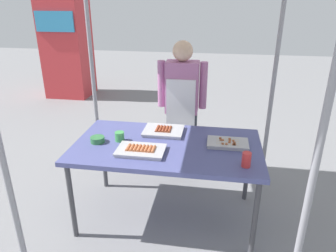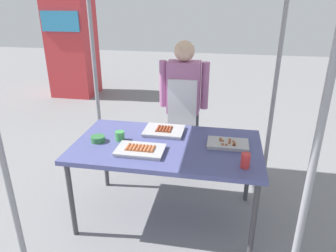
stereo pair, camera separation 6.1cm
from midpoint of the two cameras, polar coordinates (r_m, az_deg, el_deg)
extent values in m
plane|color=slate|center=(3.12, -0.73, -15.78)|extent=(18.00, 18.00, 0.00)
cube|color=#4C518C|center=(2.73, -0.80, -3.70)|extent=(1.60, 0.90, 0.04)
cylinder|color=#3F3F44|center=(2.82, -17.58, -12.82)|extent=(0.04, 0.04, 0.71)
cylinder|color=#3F3F44|center=(2.59, 14.70, -16.06)|extent=(0.04, 0.04, 0.71)
cylinder|color=#3F3F44|center=(3.42, -11.99, -5.51)|extent=(0.04, 0.04, 0.71)
cylinder|color=#3F3F44|center=(3.23, 13.61, -7.44)|extent=(0.04, 0.04, 0.71)
cylinder|color=gray|center=(1.91, 24.10, -7.08)|extent=(0.04, 0.04, 2.12)
cylinder|color=gray|center=(3.60, -13.79, 7.83)|extent=(0.04, 0.04, 2.12)
cylinder|color=gray|center=(3.37, 17.85, 6.38)|extent=(0.04, 0.04, 2.12)
cube|color=#ADADB2|center=(2.59, -5.58, -4.56)|extent=(0.38, 0.25, 0.02)
cube|color=#ADADB2|center=(2.59, -5.60, -4.25)|extent=(0.39, 0.26, 0.01)
cylinder|color=#B7663D|center=(2.61, -7.84, -3.91)|extent=(0.03, 0.11, 0.03)
cylinder|color=#B7663D|center=(2.60, -7.21, -3.96)|extent=(0.03, 0.11, 0.03)
cylinder|color=#B7663D|center=(2.59, -6.57, -4.02)|extent=(0.03, 0.11, 0.03)
cylinder|color=#B7663D|center=(2.59, -5.93, -4.07)|extent=(0.03, 0.11, 0.03)
cylinder|color=#B7663D|center=(2.58, -5.28, -4.12)|extent=(0.03, 0.11, 0.03)
cylinder|color=#B7663D|center=(2.57, -4.63, -4.17)|extent=(0.03, 0.11, 0.03)
cylinder|color=#B7663D|center=(2.57, -3.98, -4.22)|extent=(0.03, 0.11, 0.03)
cylinder|color=#B7663D|center=(2.56, -3.32, -4.27)|extent=(0.03, 0.11, 0.03)
cube|color=#ADADB2|center=(2.75, 10.07, -3.21)|extent=(0.34, 0.21, 0.02)
cube|color=#ADADB2|center=(2.74, 10.10, -2.91)|extent=(0.35, 0.22, 0.01)
cylinder|color=tan|center=(2.69, 10.11, -3.33)|extent=(0.19, 0.01, 0.01)
cube|color=#9E512D|center=(2.69, 11.09, -3.39)|extent=(0.02, 0.02, 0.02)
cube|color=#9E512D|center=(2.69, 9.19, -3.27)|extent=(0.02, 0.02, 0.02)
cube|color=#9E512D|center=(2.69, 11.30, -3.40)|extent=(0.02, 0.02, 0.02)
cube|color=#9E512D|center=(2.69, 9.84, -3.31)|extent=(0.02, 0.02, 0.02)
cylinder|color=tan|center=(2.72, 10.10, -3.00)|extent=(0.19, 0.01, 0.01)
cube|color=#9E512D|center=(2.72, 11.24, -3.07)|extent=(0.02, 0.02, 0.02)
cube|color=#9E512D|center=(2.72, 10.39, -3.02)|extent=(0.02, 0.02, 0.02)
cylinder|color=tan|center=(2.75, 10.10, -2.68)|extent=(0.19, 0.01, 0.01)
cube|color=#9E512D|center=(2.75, 11.06, -2.73)|extent=(0.02, 0.02, 0.02)
cube|color=#9E512D|center=(2.75, 8.86, -2.60)|extent=(0.02, 0.02, 0.02)
cube|color=#9E512D|center=(2.75, 9.22, -2.63)|extent=(0.02, 0.02, 0.02)
cube|color=#9E512D|center=(2.75, 10.44, -2.70)|extent=(0.02, 0.02, 0.02)
cylinder|color=tan|center=(2.79, 10.10, -2.36)|extent=(0.19, 0.01, 0.01)
cube|color=#9E512D|center=(2.79, 10.43, -2.38)|extent=(0.02, 0.02, 0.02)
cube|color=#9E512D|center=(2.78, 8.78, -2.28)|extent=(0.02, 0.02, 0.02)
cube|color=#ADADB2|center=(2.94, -1.41, -1.02)|extent=(0.35, 0.28, 0.02)
cube|color=#ADADB2|center=(2.94, -1.41, -0.74)|extent=(0.36, 0.29, 0.01)
cylinder|color=brown|center=(2.94, -2.53, -0.53)|extent=(0.03, 0.14, 0.03)
cylinder|color=brown|center=(2.94, -1.97, -0.57)|extent=(0.03, 0.14, 0.03)
cylinder|color=brown|center=(2.93, -1.41, -0.60)|extent=(0.03, 0.14, 0.03)
cylinder|color=brown|center=(2.93, -0.85, -0.64)|extent=(0.03, 0.14, 0.03)
cylinder|color=brown|center=(2.92, -0.28, -0.68)|extent=(0.03, 0.14, 0.03)
cylinder|color=#33723F|center=(2.82, -13.19, -2.40)|extent=(0.12, 0.12, 0.05)
cylinder|color=red|center=(2.42, 13.25, -5.93)|extent=(0.07, 0.07, 0.11)
cylinder|color=#3F994C|center=(2.80, -9.32, -1.88)|extent=(0.08, 0.08, 0.08)
cylinder|color=#333842|center=(3.59, 0.15, -3.07)|extent=(0.12, 0.12, 0.77)
cylinder|color=#333842|center=(3.56, 3.65, -3.30)|extent=(0.12, 0.12, 0.77)
cube|color=#B26B9E|center=(3.34, 2.04, 7.00)|extent=(0.34, 0.20, 0.54)
cube|color=white|center=(3.28, 1.76, 4.19)|extent=(0.30, 0.02, 0.49)
cylinder|color=#B26B9E|center=(3.37, -1.71, 7.60)|extent=(0.08, 0.08, 0.49)
cylinder|color=#B26B9E|center=(3.31, 5.85, 7.26)|extent=(0.08, 0.08, 0.49)
sphere|color=#D8B293|center=(3.26, 2.13, 13.38)|extent=(0.21, 0.21, 0.21)
cube|color=#C63338|center=(6.76, -17.92, 13.00)|extent=(0.82, 0.72, 1.85)
cube|color=#338CBF|center=(6.36, -20.09, 17.27)|extent=(0.74, 0.03, 0.36)
camera|label=1|loc=(0.03, -90.64, -0.27)|focal=33.82mm
camera|label=2|loc=(0.03, 89.36, 0.27)|focal=33.82mm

